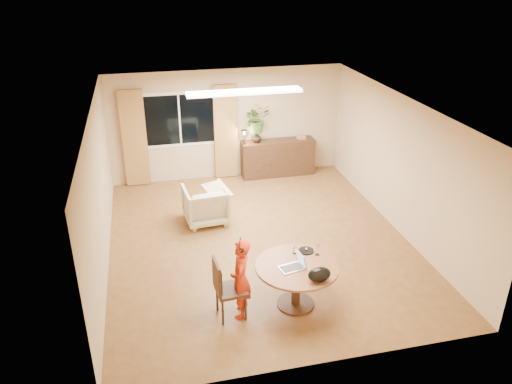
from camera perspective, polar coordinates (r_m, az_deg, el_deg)
floor at (r=9.49m, az=0.33°, el=-5.61°), size 6.50×6.50×0.00m
ceiling at (r=8.46m, az=0.38°, el=9.71°), size 6.50×6.50×0.00m
wall_back at (r=11.88m, az=-3.34°, el=7.72°), size 5.50×0.00×5.50m
wall_left at (r=8.73m, az=-17.49°, el=-0.11°), size 0.00×6.50×6.50m
wall_right at (r=9.86m, az=16.12°, el=3.00°), size 0.00×6.50×6.50m
window at (r=11.68m, az=-8.72°, el=8.19°), size 1.70×0.03×1.30m
curtain_left at (r=11.69m, az=-13.72°, el=5.93°), size 0.55×0.08×2.25m
curtain_right at (r=11.83m, az=-3.48°, el=6.85°), size 0.55×0.08×2.25m
ceiling_panel at (r=9.60m, az=-1.33°, el=11.37°), size 2.20×0.35×0.05m
dining_table at (r=7.60m, az=4.67°, el=-9.32°), size 1.25×1.25×0.71m
dining_chair at (r=7.42m, az=-2.90°, el=-10.93°), size 0.50×0.46×0.97m
child at (r=7.36m, az=-1.76°, el=-9.90°), size 0.52×0.41×1.26m
laptop at (r=7.37m, az=4.07°, el=-7.93°), size 0.40×0.31×0.24m
tumbler at (r=7.78m, az=4.46°, el=-6.65°), size 0.08×0.08×0.10m
wine_glass at (r=7.74m, az=7.05°, el=-6.53°), size 0.08×0.08×0.20m
pot_lid at (r=7.85m, az=5.76°, el=-6.63°), size 0.28×0.28×0.04m
handbag at (r=7.15m, az=7.25°, el=-9.33°), size 0.36×0.23×0.22m
armchair at (r=10.04m, az=-5.80°, el=-1.43°), size 0.89×0.91×0.76m
throw at (r=9.84m, az=-4.46°, el=0.61°), size 0.61×0.67×0.03m
sideboard at (r=12.19m, az=2.49°, el=3.93°), size 1.77×0.43×0.89m
vase at (r=11.87m, az=0.05°, el=6.28°), size 0.27×0.27×0.25m
bouquet at (r=11.73m, az=0.10°, el=8.38°), size 0.70×0.64×0.66m
book_stack at (r=12.19m, az=5.21°, el=6.27°), size 0.24×0.20×0.08m
desk_lamp at (r=11.74m, az=-1.37°, el=6.34°), size 0.18×0.18×0.36m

